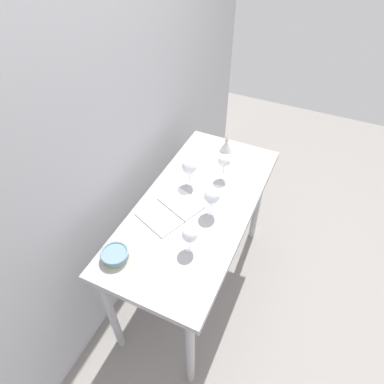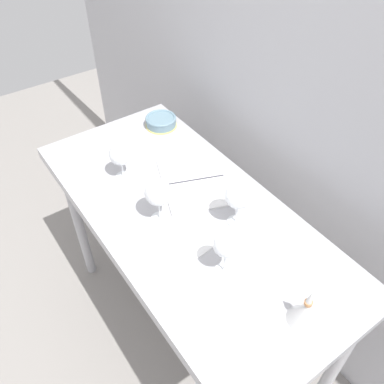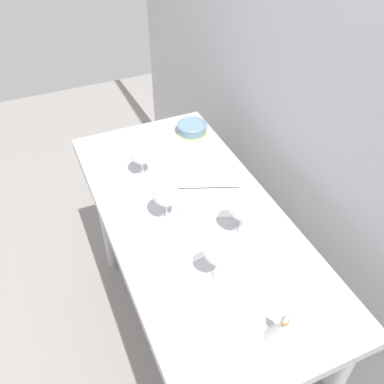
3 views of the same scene
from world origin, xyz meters
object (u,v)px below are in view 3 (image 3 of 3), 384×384
Objects in this scene: wine_glass_near_right at (217,253)px; tasting_sheet_upper at (189,246)px; wine_glass_near_left at (141,155)px; wine_glass_near_center at (166,194)px; wine_glass_far_right at (242,208)px; decanter_funnel at (283,330)px; open_notebook at (209,189)px; tasting_sheet_lower at (260,268)px; tasting_bowl at (192,128)px.

wine_glass_near_right is 0.79× the size of tasting_sheet_upper.
wine_glass_near_center is (0.29, -0.00, 0.02)m from wine_glass_near_left.
wine_glass_far_right reaches higher than wine_glass_near_right.
wine_glass_near_right reaches higher than wine_glass_near_left.
decanter_funnel is at bearing 12.32° from wine_glass_near_center.
wine_glass_near_left is 0.87× the size of wine_glass_near_center.
wine_glass_near_center is 0.27m from open_notebook.
wine_glass_far_right reaches higher than decanter_funnel.
open_notebook is 1.96× the size of tasting_sheet_lower.
wine_glass_near_right is at bearing -49.57° from wine_glass_far_right.
decanter_funnel is (0.59, 0.13, -0.08)m from wine_glass_near_center.
open_notebook is (-0.09, 0.22, -0.12)m from wine_glass_near_center.
tasting_sheet_lower is 1.41× the size of tasting_bowl.
wine_glass_near_right is 1.25× the size of decanter_funnel.
decanter_funnel is at bearing 7.22° from tasting_sheet_upper.
wine_glass_near_center is at bearing -128.64° from wine_glass_far_right.
wine_glass_near_left is at bearing 179.50° from tasting_sheet_lower.
tasting_bowl is at bearing 147.47° from wine_glass_near_center.
wine_glass_near_right is 0.95× the size of wine_glass_far_right.
wine_glass_near_left is 1.13× the size of decanter_funnel.
wine_glass_near_right is at bearing 4.33° from wine_glass_near_left.
wine_glass_near_right is at bearing -18.51° from tasting_bowl.
tasting_sheet_upper is (-0.02, -0.19, -0.13)m from wine_glass_far_right.
wine_glass_near_left is at bearing -55.59° from tasting_bowl.
wine_glass_near_right is 0.22m from wine_glass_far_right.
wine_glass_near_center is at bearing -171.56° from wine_glass_near_right.
wine_glass_near_left is 0.90× the size of wine_glass_near_right.
open_notebook reaches higher than tasting_sheet_lower.
wine_glass_near_center reaches higher than tasting_sheet_upper.
open_notebook is at bearing 135.45° from tasting_sheet_upper.
wine_glass_near_right is 0.43× the size of open_notebook.
tasting_bowl is (-0.51, 0.32, -0.10)m from wine_glass_near_center.
tasting_sheet_lower is (0.63, 0.20, -0.11)m from wine_glass_near_left.
wine_glass_near_left is at bearing -171.74° from decanter_funnel.
tasting_sheet_lower is at bearing 38.09° from tasting_sheet_upper.
tasting_bowl is (-0.66, 0.30, 0.02)m from tasting_sheet_upper.
wine_glass_near_left is 0.39× the size of open_notebook.
decanter_funnel is at bearing -12.08° from wine_glass_far_right.
wine_glass_far_right reaches higher than wine_glass_near_center.
wine_glass_far_right is 0.23m from tasting_sheet_upper.
wine_glass_far_right is at bearing -8.89° from tasting_bowl.
wine_glass_near_left is 0.29m from wine_glass_near_center.
tasting_sheet_lower is at bearing 19.41° from open_notebook.
open_notebook reaches higher than tasting_sheet_upper.
open_notebook is 0.43m from tasting_sheet_lower.
wine_glass_far_right is (-0.14, 0.17, 0.00)m from wine_glass_near_right.
wine_glass_far_right is 0.21m from tasting_sheet_lower.
open_notebook is 0.69m from decanter_funnel.
wine_glass_near_left is at bearing -175.67° from wine_glass_near_right.
open_notebook is (-0.27, 0.00, -0.13)m from wine_glass_far_right.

